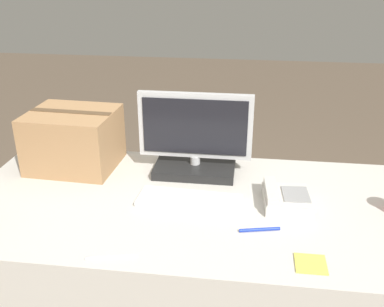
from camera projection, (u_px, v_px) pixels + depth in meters
office_desk at (190, 274)px, 1.91m from camera, size 1.80×0.90×0.71m
monitor at (195, 143)px, 1.96m from camera, size 0.49×0.24×0.36m
keyboard at (188, 200)px, 1.75m from camera, size 0.41×0.17×0.03m
desk_phone at (285, 198)px, 1.74m from camera, size 0.19×0.21×0.07m
spoon at (102, 257)px, 1.44m from camera, size 0.17×0.05×0.00m
cardboard_box at (74, 139)px, 2.02m from camera, size 0.39×0.34×0.26m
pen_marker at (260, 229)px, 1.58m from camera, size 0.15×0.05×0.01m
sticky_note_pad at (311, 264)px, 1.41m from camera, size 0.10×0.10×0.01m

